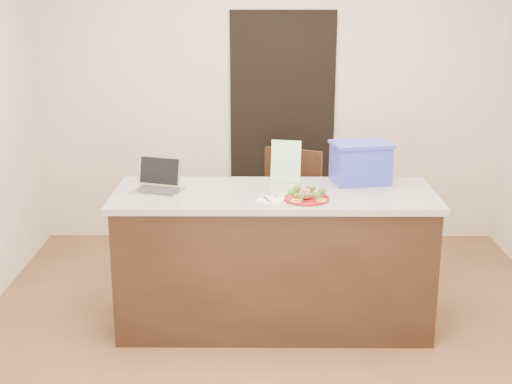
{
  "coord_description": "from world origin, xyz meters",
  "views": [
    {
      "loc": [
        -0.09,
        -4.12,
        2.18
      ],
      "look_at": [
        -0.12,
        0.2,
        0.93
      ],
      "focal_mm": 50.0,
      "sensor_mm": 36.0,
      "label": 1
    }
  ],
  "objects_px": {
    "laptop": "(159,181)",
    "blue_box": "(361,162)",
    "island": "(274,259)",
    "plate": "(307,198)",
    "chair": "(293,209)",
    "napkin": "(271,200)",
    "yogurt_bottle": "(308,193)"
  },
  "relations": [
    {
      "from": "plate",
      "to": "yogurt_bottle",
      "type": "bearing_deg",
      "value": 79.15
    },
    {
      "from": "island",
      "to": "chair",
      "type": "bearing_deg",
      "value": 77.65
    },
    {
      "from": "island",
      "to": "plate",
      "type": "xyz_separation_m",
      "value": [
        0.2,
        -0.18,
        0.47
      ]
    },
    {
      "from": "blue_box",
      "to": "island",
      "type": "bearing_deg",
      "value": -169.39
    },
    {
      "from": "laptop",
      "to": "blue_box",
      "type": "relative_size",
      "value": 0.82
    },
    {
      "from": "plate",
      "to": "chair",
      "type": "xyz_separation_m",
      "value": [
        -0.04,
        0.89,
        -0.35
      ]
    },
    {
      "from": "chair",
      "to": "laptop",
      "type": "bearing_deg",
      "value": -119.94
    },
    {
      "from": "yogurt_bottle",
      "to": "island",
      "type": "bearing_deg",
      "value": 147.64
    },
    {
      "from": "island",
      "to": "laptop",
      "type": "xyz_separation_m",
      "value": [
        -0.75,
        0.05,
        0.51
      ]
    },
    {
      "from": "plate",
      "to": "blue_box",
      "type": "distance_m",
      "value": 0.57
    },
    {
      "from": "plate",
      "to": "laptop",
      "type": "relative_size",
      "value": 0.8
    },
    {
      "from": "plate",
      "to": "napkin",
      "type": "bearing_deg",
      "value": -176.91
    },
    {
      "from": "island",
      "to": "plate",
      "type": "bearing_deg",
      "value": -42.35
    },
    {
      "from": "island",
      "to": "blue_box",
      "type": "distance_m",
      "value": 0.86
    },
    {
      "from": "laptop",
      "to": "blue_box",
      "type": "height_order",
      "value": "blue_box"
    },
    {
      "from": "napkin",
      "to": "blue_box",
      "type": "distance_m",
      "value": 0.75
    },
    {
      "from": "island",
      "to": "chair",
      "type": "xyz_separation_m",
      "value": [
        0.16,
        0.72,
        0.11
      ]
    },
    {
      "from": "blue_box",
      "to": "chair",
      "type": "height_order",
      "value": "blue_box"
    },
    {
      "from": "island",
      "to": "laptop",
      "type": "relative_size",
      "value": 5.91
    },
    {
      "from": "plate",
      "to": "yogurt_bottle",
      "type": "distance_m",
      "value": 0.05
    },
    {
      "from": "plate",
      "to": "blue_box",
      "type": "relative_size",
      "value": 0.65
    },
    {
      "from": "chair",
      "to": "island",
      "type": "bearing_deg",
      "value": -78.73
    },
    {
      "from": "yogurt_bottle",
      "to": "blue_box",
      "type": "xyz_separation_m",
      "value": [
        0.37,
        0.36,
        0.11
      ]
    },
    {
      "from": "island",
      "to": "blue_box",
      "type": "relative_size",
      "value": 4.84
    },
    {
      "from": "plate",
      "to": "laptop",
      "type": "distance_m",
      "value": 0.97
    },
    {
      "from": "napkin",
      "to": "blue_box",
      "type": "relative_size",
      "value": 0.37
    },
    {
      "from": "plate",
      "to": "laptop",
      "type": "xyz_separation_m",
      "value": [
        -0.94,
        0.23,
        0.05
      ]
    },
    {
      "from": "plate",
      "to": "blue_box",
      "type": "bearing_deg",
      "value": 47.06
    },
    {
      "from": "napkin",
      "to": "laptop",
      "type": "distance_m",
      "value": 0.76
    },
    {
      "from": "napkin",
      "to": "yogurt_bottle",
      "type": "bearing_deg",
      "value": 14.61
    },
    {
      "from": "napkin",
      "to": "chair",
      "type": "bearing_deg",
      "value": 78.54
    },
    {
      "from": "island",
      "to": "plate",
      "type": "relative_size",
      "value": 7.41
    }
  ]
}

